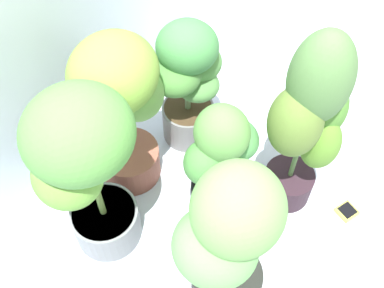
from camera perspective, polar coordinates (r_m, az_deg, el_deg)
The scene contains 8 objects.
ground_plane at distance 2.10m, azimuth 4.66°, elevation -9.68°, with size 8.00×8.00×0.00m, color silver.
potted_plant_center at distance 1.82m, azimuth 3.48°, elevation -2.52°, with size 0.36×0.27×0.67m.
potted_plant_back_right at distance 2.06m, azimuth -0.52°, elevation 7.85°, with size 0.43×0.37×0.68m.
potted_plant_front_left at distance 1.52m, azimuth 4.29°, elevation -12.07°, with size 0.38×0.34×0.84m.
potted_plant_front_right at distance 1.77m, azimuth 14.03°, elevation 3.04°, with size 0.42×0.32×0.94m.
potted_plant_back_left at distance 1.64m, azimuth -12.95°, elevation -2.49°, with size 0.45×0.44×0.86m.
potted_plant_back_center at distance 1.85m, azimuth -8.89°, elevation 5.03°, with size 0.45×0.35×0.80m.
hygrometer_box at distance 2.21m, azimuth 18.21°, elevation -7.77°, with size 0.11×0.11×0.03m.
Camera 1 is at (-0.88, -0.35, 1.87)m, focal length 44.09 mm.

